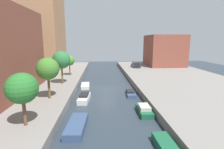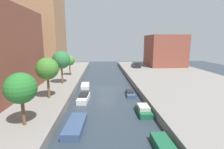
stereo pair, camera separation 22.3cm
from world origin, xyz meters
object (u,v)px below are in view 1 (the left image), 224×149
(moored_boat_left_3, at_px, (85,86))
(moored_boat_right_1, at_px, (144,110))
(street_tree_3, at_px, (69,61))
(moored_boat_right_2, at_px, (130,93))
(street_tree_1, at_px, (48,69))
(parked_car, at_px, (136,65))
(moored_boat_left_1, at_px, (77,126))
(moored_boat_left_2, at_px, (84,98))
(apartment_tower_far, at_px, (40,23))
(street_tree_0, at_px, (22,89))
(moored_boat_right_0, at_px, (167,148))
(low_block_right, at_px, (164,51))
(street_tree_2, at_px, (61,60))

(moored_boat_left_3, bearing_deg, moored_boat_right_1, -57.43)
(street_tree_3, bearing_deg, moored_boat_right_2, -46.16)
(moored_boat_right_2, bearing_deg, moored_boat_right_1, -86.88)
(street_tree_1, bearing_deg, parked_car, 57.39)
(parked_car, relative_size, moored_boat_left_1, 0.96)
(street_tree_1, height_order, moored_boat_left_2, street_tree_1)
(apartment_tower_far, height_order, street_tree_0, apartment_tower_far)
(moored_boat_left_1, relative_size, moored_boat_right_1, 1.40)
(street_tree_3, xyz_separation_m, moored_boat_left_2, (4.23, -13.64, -3.71))
(apartment_tower_far, bearing_deg, moored_boat_right_2, -47.12)
(moored_boat_right_0, bearing_deg, low_block_right, 70.15)
(street_tree_3, bearing_deg, low_block_right, 27.81)
(moored_boat_left_1, bearing_deg, street_tree_3, 101.14)
(low_block_right, xyz_separation_m, street_tree_3, (-25.49, -13.45, -1.34))
(moored_boat_left_3, bearing_deg, low_block_right, 42.47)
(moored_boat_left_3, xyz_separation_m, moored_boat_right_1, (7.71, -12.07, 0.14))
(apartment_tower_far, height_order, low_block_right, apartment_tower_far)
(low_block_right, relative_size, moored_boat_right_0, 2.97)
(street_tree_0, distance_m, moored_boat_left_2, 10.45)
(parked_car, distance_m, moored_boat_right_1, 29.44)
(apartment_tower_far, relative_size, moored_boat_left_2, 6.16)
(parked_car, bearing_deg, moored_boat_left_1, -110.75)
(low_block_right, height_order, street_tree_0, low_block_right)
(moored_boat_left_1, bearing_deg, parked_car, 69.25)
(moored_boat_right_1, xyz_separation_m, moored_boat_right_2, (-0.38, 6.94, -0.12))
(moored_boat_left_3, distance_m, moored_boat_right_1, 14.33)
(street_tree_1, distance_m, street_tree_3, 15.15)
(apartment_tower_far, relative_size, moored_boat_right_2, 7.28)
(street_tree_0, bearing_deg, street_tree_2, 90.00)
(street_tree_3, relative_size, moored_boat_left_3, 1.19)
(moored_boat_right_1, bearing_deg, moored_boat_left_2, 146.17)
(street_tree_3, distance_m, moored_boat_left_3, 8.39)
(parked_car, relative_size, moored_boat_right_1, 1.35)
(street_tree_0, height_order, parked_car, street_tree_0)
(street_tree_2, bearing_deg, moored_boat_right_1, -44.08)
(street_tree_2, bearing_deg, parked_car, 47.48)
(parked_car, distance_m, moored_boat_right_2, 22.73)
(apartment_tower_far, relative_size, street_tree_3, 5.58)
(moored_boat_right_0, xyz_separation_m, moored_boat_right_2, (-0.33, 13.88, -0.05))
(street_tree_3, relative_size, moored_boat_left_1, 0.91)
(street_tree_3, xyz_separation_m, parked_car, (16.39, 10.50, -2.50))
(street_tree_0, distance_m, moored_boat_right_1, 12.73)
(apartment_tower_far, distance_m, street_tree_2, 20.47)
(low_block_right, height_order, street_tree_2, low_block_right)
(low_block_right, bearing_deg, street_tree_1, -131.73)
(street_tree_0, bearing_deg, apartment_tower_far, 104.92)
(moored_boat_right_1, height_order, moored_boat_right_2, moored_boat_right_1)
(street_tree_3, bearing_deg, street_tree_0, -90.00)
(street_tree_2, distance_m, moored_boat_left_3, 6.16)
(low_block_right, height_order, moored_boat_left_1, low_block_right)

